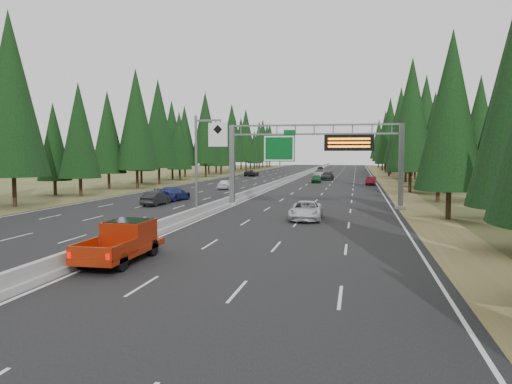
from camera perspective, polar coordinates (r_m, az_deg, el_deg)
road at (r=93.01m, az=3.87°, el=1.28°), size 32.00×260.00×0.08m
shoulder_right at (r=92.37m, az=14.89°, el=1.11°), size 3.60×260.00×0.06m
shoulder_left at (r=96.98m, az=-6.61°, el=1.38°), size 3.60×260.00×0.06m
median_barrier at (r=92.99m, az=3.87°, el=1.51°), size 0.70×260.00×0.85m
sign_gantry at (r=47.06m, az=7.41°, el=4.54°), size 16.75×0.98×7.80m
hov_sign_pole at (r=38.83m, az=-6.06°, el=3.78°), size 2.80×0.50×8.00m
tree_row_right at (r=86.23m, az=18.08°, el=7.15°), size 12.04×246.55×18.89m
tree_row_left at (r=95.73m, az=-9.33°, el=6.80°), size 11.31×245.53×18.53m
silver_minivan at (r=38.35m, az=5.73°, el=-2.12°), size 2.50×5.19×1.43m
red_pickup at (r=24.59m, az=-14.74°, el=-5.17°), size 2.05×5.74×1.87m
car_ahead_green at (r=86.92m, az=6.90°, el=1.52°), size 1.78×4.14×1.39m
car_ahead_dkred at (r=81.87m, az=13.02°, el=1.25°), size 1.84×4.26×1.36m
car_ahead_dkgrey at (r=96.11m, az=8.12°, el=1.83°), size 2.57×5.52×1.56m
car_ahead_white at (r=108.09m, az=7.29°, el=2.13°), size 2.88×5.83×1.59m
car_ahead_far at (r=149.71m, az=7.35°, el=2.71°), size 1.53×3.81×1.30m
car_onc_near at (r=49.76m, az=-11.40°, el=-0.75°), size 1.63×4.05×1.31m
car_onc_blue at (r=54.30m, az=-9.46°, el=-0.19°), size 2.64×5.38×1.51m
car_onc_white at (r=70.96m, az=-3.45°, el=0.88°), size 1.82×4.10×1.37m
car_onc_far at (r=111.04m, az=-0.51°, el=2.19°), size 2.64×5.31×1.45m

